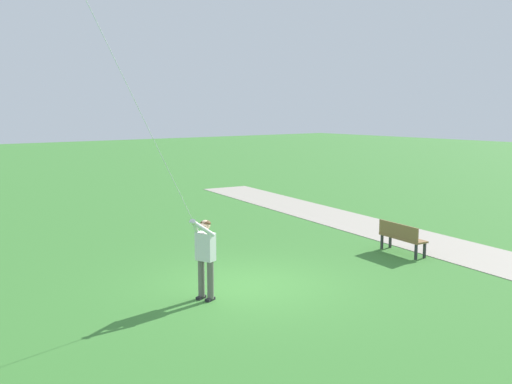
{
  "coord_description": "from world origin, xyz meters",
  "views": [
    {
      "loc": [
        7.53,
        10.08,
        4.03
      ],
      "look_at": [
        0.67,
        1.11,
        2.37
      ],
      "focal_mm": 39.57,
      "sensor_mm": 36.0,
      "label": 1
    }
  ],
  "objects": [
    {
      "name": "ground_plane",
      "position": [
        0.0,
        0.0,
        0.0
      ],
      "size": [
        120.0,
        120.0,
        0.0
      ],
      "primitive_type": "plane",
      "color": "#3D7F33"
    },
    {
      "name": "walkway_path",
      "position": [
        -6.54,
        2.0,
        0.01
      ],
      "size": [
        6.74,
        32.03,
        0.02
      ],
      "primitive_type": "cube",
      "rotation": [
        0.0,
        0.0,
        -0.14
      ],
      "color": "#ADA393",
      "rests_on": "ground"
    },
    {
      "name": "person_kite_flyer",
      "position": [
        1.35,
        0.23,
        1.05
      ],
      "size": [
        0.63,
        0.49,
        1.83
      ],
      "color": "#232328",
      "rests_on": "ground"
    },
    {
      "name": "park_bench_near_walkway",
      "position": [
        -5.09,
        0.29,
        0.51
      ],
      "size": [
        0.64,
        1.55,
        0.88
      ],
      "color": "olive",
      "rests_on": "ground"
    }
  ]
}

